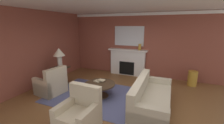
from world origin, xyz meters
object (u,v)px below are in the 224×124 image
at_px(armchair_near_window, 51,85).
at_px(table_lamp, 59,54).
at_px(coffee_table, 100,87).
at_px(vase_tall_corner, 192,78).
at_px(mantel_mirror, 129,36).
at_px(sofa, 151,100).
at_px(armchair_facing_fireplace, 79,116).
at_px(side_table, 61,74).
at_px(fireplace, 128,63).
at_px(vase_mantel_right, 140,47).

xyz_separation_m(armchair_near_window, table_lamp, (-0.27, 0.79, 0.92)).
xyz_separation_m(coffee_table, vase_tall_corner, (2.89, 2.19, -0.05)).
height_order(mantel_mirror, table_lamp, mantel_mirror).
distance_m(sofa, table_lamp, 3.70).
relative_size(coffee_table, vase_tall_corner, 1.72).
distance_m(mantel_mirror, sofa, 3.49).
height_order(sofa, armchair_facing_fireplace, armchair_facing_fireplace).
distance_m(sofa, coffee_table, 1.66).
distance_m(coffee_table, side_table, 1.93).
height_order(armchair_near_window, side_table, armchair_near_window).
bearing_deg(side_table, fireplace, 45.83).
bearing_deg(table_lamp, vase_tall_corner, 21.04).
relative_size(side_table, table_lamp, 0.93).
bearing_deg(sofa, fireplace, 118.86).
height_order(armchair_near_window, armchair_facing_fireplace, same).
distance_m(armchair_facing_fireplace, table_lamp, 3.04).
bearing_deg(vase_tall_corner, armchair_facing_fireplace, -124.78).
bearing_deg(armchair_near_window, vase_mantel_right, 50.68).
relative_size(table_lamp, vase_tall_corner, 1.29).
height_order(armchair_facing_fireplace, table_lamp, table_lamp).
xyz_separation_m(sofa, armchair_facing_fireplace, (-1.37, -1.39, 0.01)).
distance_m(fireplace, coffee_table, 2.50).
distance_m(mantel_mirror, table_lamp, 3.13).
relative_size(fireplace, table_lamp, 2.40).
xyz_separation_m(armchair_near_window, armchair_facing_fireplace, (1.90, -1.13, 0.00)).
bearing_deg(fireplace, table_lamp, -134.17).
bearing_deg(armchair_near_window, sofa, 4.64).
bearing_deg(coffee_table, sofa, -6.03).
height_order(sofa, side_table, sofa).
bearing_deg(sofa, side_table, 171.66).
relative_size(coffee_table, vase_mantel_right, 3.66).
xyz_separation_m(sofa, vase_tall_corner, (1.24, 2.36, -0.01)).
relative_size(fireplace, sofa, 0.85).
bearing_deg(side_table, sofa, -8.34).
distance_m(fireplace, mantel_mirror, 1.24).
height_order(coffee_table, table_lamp, table_lamp).
relative_size(mantel_mirror, sofa, 0.65).
xyz_separation_m(armchair_near_window, vase_tall_corner, (4.51, 2.63, -0.02)).
distance_m(armchair_facing_fireplace, vase_tall_corner, 4.57).
distance_m(table_lamp, vase_tall_corner, 5.21).
height_order(mantel_mirror, side_table, mantel_mirror).
xyz_separation_m(mantel_mirror, armchair_facing_fireplace, (0.10, -4.17, -1.50)).
xyz_separation_m(armchair_facing_fireplace, coffee_table, (-0.28, 1.57, 0.03)).
bearing_deg(mantel_mirror, vase_mantel_right, -17.18).
relative_size(mantel_mirror, table_lamp, 1.82).
distance_m(sofa, vase_mantel_right, 2.96).
height_order(mantel_mirror, armchair_facing_fireplace, mantel_mirror).
bearing_deg(sofa, vase_mantel_right, 109.33).
height_order(sofa, table_lamp, table_lamp).
xyz_separation_m(fireplace, mantel_mirror, (0.00, 0.12, 1.23)).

